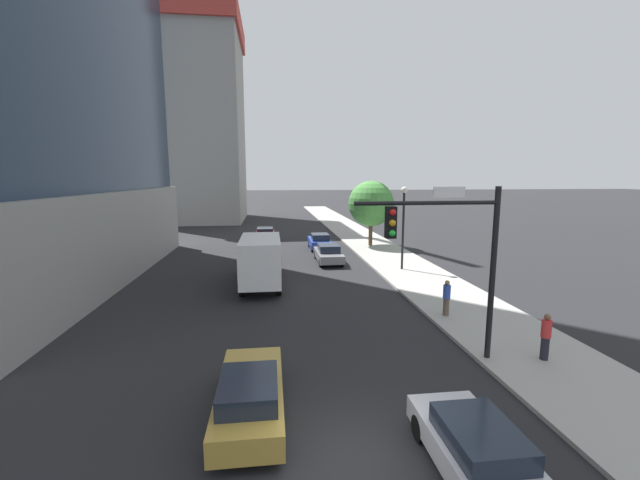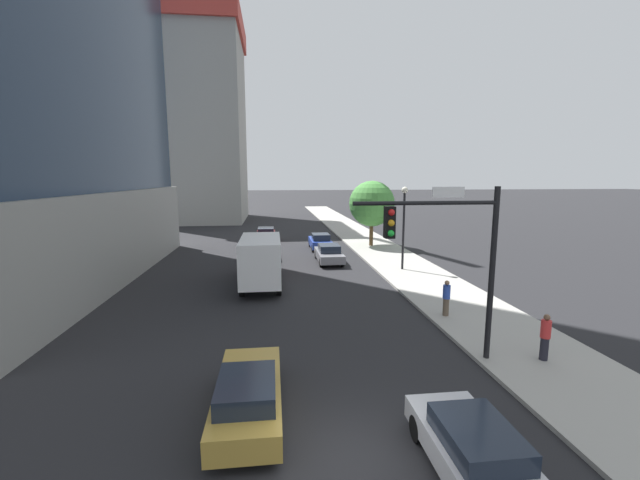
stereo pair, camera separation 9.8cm
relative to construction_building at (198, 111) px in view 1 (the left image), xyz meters
The scene contains 15 objects.
ground_plane 58.67m from the construction_building, 77.28° to the right, with size 400.00×400.00×0.00m, color black.
sidewalk 43.49m from the construction_building, 60.08° to the right, with size 4.77×120.00×0.15m, color #9E9B93.
construction_building is the anchor object (origin of this frame).
traffic_light_pole 54.44m from the construction_building, 71.89° to the right, with size 5.04×0.48×6.10m.
street_lamp 43.33m from the construction_building, 61.81° to the right, with size 0.44×0.44×5.76m.
street_tree 35.44m from the construction_building, 53.41° to the right, with size 4.25×4.25×6.09m.
car_silver 59.86m from the construction_building, 75.06° to the right, with size 1.76×4.33×1.30m.
car_red 28.51m from the construction_building, 65.60° to the right, with size 1.94×4.69×1.38m.
car_gold 56.05m from the construction_building, 79.44° to the right, with size 1.77×4.71×1.43m.
car_gray 39.50m from the construction_building, 65.78° to the right, with size 1.83×4.56×1.41m.
car_blue 34.85m from the construction_building, 61.49° to the right, with size 1.81×4.06×1.49m.
car_black 36.24m from the construction_building, 72.46° to the right, with size 1.72×4.03×1.48m.
box_truck 42.89m from the construction_building, 75.85° to the right, with size 2.31×7.36×3.06m.
pedestrian_blue_shirt 51.98m from the construction_building, 68.05° to the right, with size 0.34×0.34×1.69m.
pedestrian_red_shirt 56.78m from the construction_building, 68.48° to the right, with size 0.34×0.34×1.68m.
Camera 1 is at (-1.88, -8.12, 6.54)m, focal length 22.32 mm.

